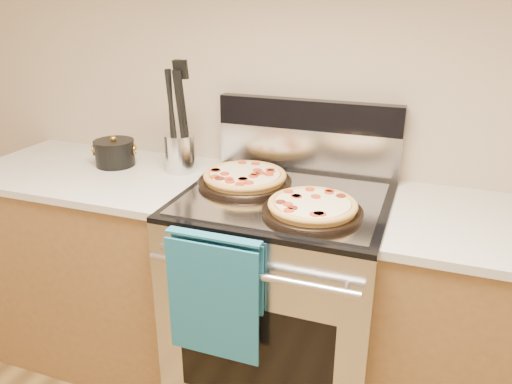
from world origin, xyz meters
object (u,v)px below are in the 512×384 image
(pepperoni_pizza_back, at_px, (245,178))
(utensil_crock, at_px, (180,153))
(pepperoni_pizza_front, at_px, (312,207))
(saucepan, at_px, (115,154))
(range_body, at_px, (282,304))

(pepperoni_pizza_back, distance_m, utensil_crock, 0.34)
(pepperoni_pizza_front, bearing_deg, utensil_crock, 156.76)
(saucepan, bearing_deg, range_body, -8.06)
(range_body, bearing_deg, pepperoni_pizza_back, 163.15)
(pepperoni_pizza_back, distance_m, pepperoni_pizza_front, 0.37)
(pepperoni_pizza_back, bearing_deg, range_body, -16.85)
(pepperoni_pizza_front, bearing_deg, pepperoni_pizza_back, 149.70)
(pepperoni_pizza_back, height_order, utensil_crock, utensil_crock)
(range_body, relative_size, pepperoni_pizza_back, 2.50)
(pepperoni_pizza_back, xyz_separation_m, pepperoni_pizza_front, (0.32, -0.18, -0.00))
(pepperoni_pizza_back, distance_m, saucepan, 0.64)
(range_body, bearing_deg, saucepan, 171.94)
(range_body, distance_m, pepperoni_pizza_back, 0.53)
(range_body, height_order, utensil_crock, utensil_crock)
(pepperoni_pizza_front, xyz_separation_m, utensil_crock, (-0.65, 0.28, 0.04))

